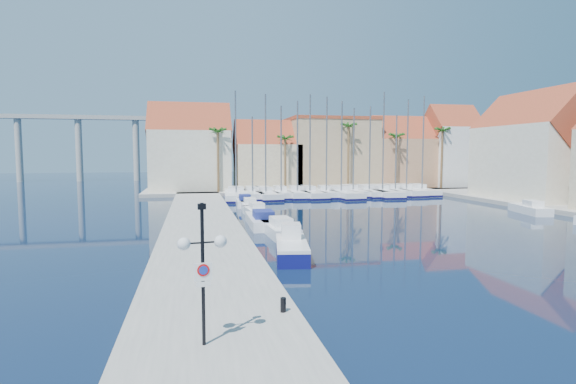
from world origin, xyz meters
The scene contains 40 objects.
ground centered at (0.00, 0.00, 0.00)m, with size 260.00×260.00×0.00m, color black.
quay_west centered at (-9.00, 13.50, 0.25)m, with size 6.00×77.00×0.50m, color gray.
shore_north centered at (10.00, 48.00, 0.25)m, with size 54.00×16.00×0.50m, color gray.
lamp_post centered at (-9.42, -11.27, 3.26)m, with size 1.42×0.52×4.20m.
bollard centered at (-6.60, -9.06, 0.76)m, with size 0.21×0.21×0.51m, color black.
fishing_boat centered at (-4.03, 1.21, 0.62)m, with size 2.66×5.56×1.87m.
motorboat_west_0 centered at (-3.35, 8.54, 0.51)m, with size 2.22×6.18×1.40m.
motorboat_west_1 centered at (-3.97, 12.90, 0.51)m, with size 2.42×7.11×1.40m.
motorboat_west_2 centered at (-3.70, 18.72, 0.51)m, with size 2.03×5.49×1.40m.
motorboat_west_3 centered at (-3.72, 23.53, 0.51)m, with size 2.00×5.50×1.40m.
motorboat_west_4 centered at (-3.82, 27.60, 0.51)m, with size 2.14×5.79×1.40m.
motorboat_west_5 centered at (-3.28, 32.20, 0.51)m, with size 2.41×6.02×1.40m.
motorboat_west_6 centered at (-3.86, 37.72, 0.51)m, with size 1.93×5.69×1.40m.
motorboat_east_1 centered at (23.98, 15.05, 0.51)m, with size 2.96×5.84×1.40m.
sailboat_0 centered at (-4.02, 35.78, 0.58)m, with size 3.79×11.70×14.26m.
sailboat_1 centered at (-1.75, 36.41, 0.58)m, with size 2.77×9.31×11.03m.
sailboat_2 centered at (-0.10, 35.87, 0.60)m, with size 3.36×10.49×13.97m.
sailboat_3 centered at (2.22, 36.58, 0.61)m, with size 2.57×8.84×12.55m.
sailboat_4 centered at (4.48, 36.35, 0.61)m, with size 3.15×9.53×13.24m.
sailboat_5 centered at (6.10, 36.09, 0.61)m, with size 3.39×10.17×14.12m.
sailboat_6 centered at (8.57, 36.06, 0.64)m, with size 2.92×8.59×13.89m.
sailboat_7 centered at (10.38, 35.41, 0.58)m, with size 3.81×11.24×13.25m.
sailboat_8 centered at (12.73, 36.85, 0.60)m, with size 2.95×9.21×12.51m.
sailboat_9 centered at (14.99, 36.36, 0.59)m, with size 2.68×9.86×12.72m.
sailboat_10 centered at (16.81, 35.87, 0.59)m, with size 3.83×11.62×14.73m.
sailboat_11 centered at (19.14, 36.51, 0.59)m, with size 3.07×9.10×11.64m.
sailboat_12 centered at (20.86, 36.59, 0.61)m, with size 2.62×9.70×13.87m.
sailboat_13 centered at (23.24, 36.33, 0.65)m, with size 2.26×8.50×14.40m.
building_0 centered at (-10.00, 47.00, 6.52)m, with size 12.30×9.00×13.50m.
building_1 centered at (2.00, 47.00, 5.30)m, with size 10.30×8.00×11.00m.
building_2 centered at (13.00, 48.00, 6.26)m, with size 14.20×10.20×11.50m.
building_3 centered at (25.00, 47.00, 5.86)m, with size 10.30×8.00×12.00m.
building_4 centered at (34.00, 46.00, 6.97)m, with size 8.30×8.00×14.00m.
building_6 centered at (32.00, 24.00, 6.52)m, with size 9.00×14.30×13.50m.
palm_0 centered at (-6.00, 42.00, 9.08)m, with size 2.60×2.60×10.15m.
palm_1 centered at (4.00, 42.00, 8.14)m, with size 2.60×2.60×9.15m.
palm_2 centered at (14.00, 42.00, 10.02)m, with size 2.60×2.60×11.15m.
palm_3 centered at (22.00, 42.00, 8.61)m, with size 2.60×2.60×9.65m.
palm_4 centered at (30.00, 42.00, 9.55)m, with size 2.60×2.60×10.65m.
viaduct centered at (-39.07, 82.00, 10.25)m, with size 48.00×2.20×14.45m.
Camera 1 is at (-9.66, -24.25, 6.11)m, focal length 28.00 mm.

